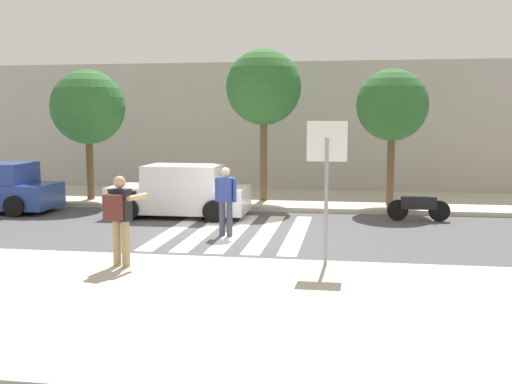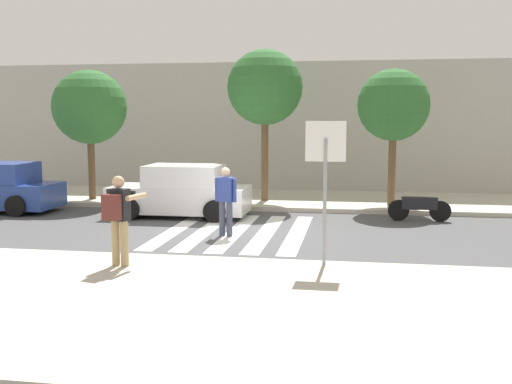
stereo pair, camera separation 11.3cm
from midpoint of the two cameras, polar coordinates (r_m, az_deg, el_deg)
ground_plane at (r=15.41m, az=-1.87°, el=-3.93°), size 120.00×120.00×0.00m
sidewalk_near at (r=9.57m, az=-9.24°, el=-10.50°), size 60.00×6.00×0.14m
sidewalk_far at (r=21.24m, az=1.28°, el=-0.68°), size 60.00×4.80×0.14m
building_facade_far at (r=25.41m, az=2.70°, el=6.19°), size 56.00×4.00×5.08m
crosswalk_stripe_0 at (r=15.98m, az=-7.38°, el=-3.57°), size 0.44×5.20×0.01m
crosswalk_stripe_1 at (r=15.77m, az=-4.59°, el=-3.67°), size 0.44×5.20×0.01m
crosswalk_stripe_2 at (r=15.60m, az=-1.73°, el=-3.77°), size 0.44×5.20×0.01m
crosswalk_stripe_3 at (r=15.47m, az=1.18°, el=-3.86°), size 0.44×5.20×0.01m
crosswalk_stripe_4 at (r=15.38m, az=4.14°, el=-3.95°), size 0.44×5.20×0.01m
stop_sign at (r=11.36m, az=6.91°, el=2.99°), size 0.76×0.08×2.75m
photographer_with_backpack at (r=11.55m, az=-12.71°, el=-1.94°), size 0.70×0.92×1.72m
pedestrian_crossing at (r=14.87m, az=-2.69°, el=-0.53°), size 0.57×0.31×1.72m
parked_car_white at (r=18.00m, az=-6.97°, el=-0.04°), size 4.10×1.92×1.55m
motorcycle at (r=17.72m, az=15.46°, el=-1.37°), size 1.76×0.60×0.87m
street_tree_west at (r=21.34m, az=-15.42°, el=7.76°), size 2.52×2.52×4.42m
street_tree_center at (r=20.25m, az=1.02°, el=9.88°), size 2.52×2.52×5.07m
street_tree_east at (r=19.74m, az=13.13°, el=8.01°), size 2.29×2.29×4.35m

